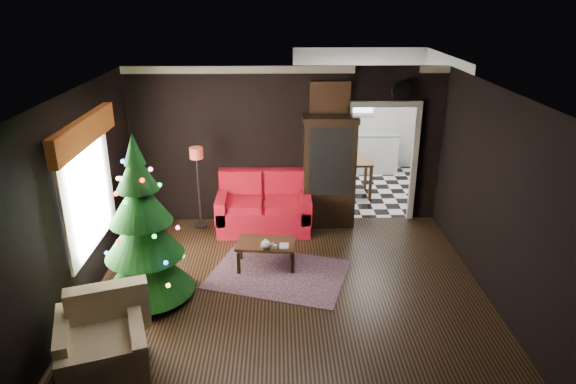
{
  "coord_description": "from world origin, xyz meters",
  "views": [
    {
      "loc": [
        -0.14,
        -6.28,
        3.94
      ],
      "look_at": [
        0.0,
        0.9,
        1.15
      ],
      "focal_mm": 32.09,
      "sensor_mm": 36.0,
      "label": 1
    }
  ],
  "objects_px": {
    "coffee_table": "(266,254)",
    "wall_clock": "(401,91)",
    "christmas_tree": "(142,228)",
    "teapot": "(266,244)",
    "curio_cabinet": "(329,174)",
    "floor_lamp": "(199,188)",
    "kitchen_table": "(353,177)",
    "loveseat": "(264,203)",
    "armchair": "(101,341)"
  },
  "relations": [
    {
      "from": "armchair",
      "to": "kitchen_table",
      "type": "xyz_separation_m",
      "value": [
        3.45,
        5.4,
        -0.09
      ]
    },
    {
      "from": "loveseat",
      "to": "teapot",
      "type": "xyz_separation_m",
      "value": [
        0.06,
        -1.55,
        -0.02
      ]
    },
    {
      "from": "curio_cabinet",
      "to": "christmas_tree",
      "type": "xyz_separation_m",
      "value": [
        -2.69,
        -2.38,
        0.1
      ]
    },
    {
      "from": "christmas_tree",
      "to": "coffee_table",
      "type": "bearing_deg",
      "value": 27.39
    },
    {
      "from": "loveseat",
      "to": "christmas_tree",
      "type": "xyz_separation_m",
      "value": [
        -1.54,
        -2.16,
        0.55
      ]
    },
    {
      "from": "christmas_tree",
      "to": "coffee_table",
      "type": "xyz_separation_m",
      "value": [
        1.59,
        0.83,
        -0.84
      ]
    },
    {
      "from": "floor_lamp",
      "to": "christmas_tree",
      "type": "distance_m",
      "value": 2.12
    },
    {
      "from": "teapot",
      "to": "kitchen_table",
      "type": "distance_m",
      "value": 3.64
    },
    {
      "from": "curio_cabinet",
      "to": "armchair",
      "type": "height_order",
      "value": "curio_cabinet"
    },
    {
      "from": "floor_lamp",
      "to": "armchair",
      "type": "height_order",
      "value": "floor_lamp"
    },
    {
      "from": "armchair",
      "to": "floor_lamp",
      "type": "bearing_deg",
      "value": 62.63
    },
    {
      "from": "loveseat",
      "to": "coffee_table",
      "type": "distance_m",
      "value": 1.37
    },
    {
      "from": "curio_cabinet",
      "to": "armchair",
      "type": "distance_m",
      "value": 4.88
    },
    {
      "from": "armchair",
      "to": "coffee_table",
      "type": "relative_size",
      "value": 1.1
    },
    {
      "from": "coffee_table",
      "to": "wall_clock",
      "type": "distance_m",
      "value": 3.6
    },
    {
      "from": "floor_lamp",
      "to": "kitchen_table",
      "type": "xyz_separation_m",
      "value": [
        2.91,
        1.75,
        -0.45
      ]
    },
    {
      "from": "christmas_tree",
      "to": "kitchen_table",
      "type": "height_order",
      "value": "christmas_tree"
    },
    {
      "from": "loveseat",
      "to": "armchair",
      "type": "height_order",
      "value": "loveseat"
    },
    {
      "from": "christmas_tree",
      "to": "armchair",
      "type": "xyz_separation_m",
      "value": [
        -0.11,
        -1.58,
        -0.59
      ]
    },
    {
      "from": "teapot",
      "to": "curio_cabinet",
      "type": "bearing_deg",
      "value": 58.42
    },
    {
      "from": "loveseat",
      "to": "armchair",
      "type": "relative_size",
      "value": 1.78
    },
    {
      "from": "floor_lamp",
      "to": "wall_clock",
      "type": "bearing_deg",
      "value": 8.2
    },
    {
      "from": "loveseat",
      "to": "kitchen_table",
      "type": "bearing_deg",
      "value": 42.51
    },
    {
      "from": "loveseat",
      "to": "armchair",
      "type": "bearing_deg",
      "value": -113.74
    },
    {
      "from": "christmas_tree",
      "to": "wall_clock",
      "type": "distance_m",
      "value": 4.84
    },
    {
      "from": "curio_cabinet",
      "to": "wall_clock",
      "type": "bearing_deg",
      "value": 8.53
    },
    {
      "from": "coffee_table",
      "to": "kitchen_table",
      "type": "relative_size",
      "value": 1.16
    },
    {
      "from": "coffee_table",
      "to": "wall_clock",
      "type": "xyz_separation_m",
      "value": [
        2.29,
        1.74,
        2.17
      ]
    },
    {
      "from": "floor_lamp",
      "to": "kitchen_table",
      "type": "height_order",
      "value": "floor_lamp"
    },
    {
      "from": "armchair",
      "to": "coffee_table",
      "type": "height_order",
      "value": "armchair"
    },
    {
      "from": "loveseat",
      "to": "coffee_table",
      "type": "bearing_deg",
      "value": -87.47
    },
    {
      "from": "curio_cabinet",
      "to": "floor_lamp",
      "type": "bearing_deg",
      "value": -171.98
    },
    {
      "from": "christmas_tree",
      "to": "teapot",
      "type": "xyz_separation_m",
      "value": [
        1.6,
        0.62,
        -0.57
      ]
    },
    {
      "from": "loveseat",
      "to": "christmas_tree",
      "type": "distance_m",
      "value": 2.71
    },
    {
      "from": "loveseat",
      "to": "coffee_table",
      "type": "xyz_separation_m",
      "value": [
        0.06,
        -1.34,
        -0.29
      ]
    },
    {
      "from": "floor_lamp",
      "to": "christmas_tree",
      "type": "bearing_deg",
      "value": -101.74
    },
    {
      "from": "loveseat",
      "to": "coffee_table",
      "type": "relative_size",
      "value": 1.95
    },
    {
      "from": "coffee_table",
      "to": "wall_clock",
      "type": "relative_size",
      "value": 2.72
    },
    {
      "from": "teapot",
      "to": "kitchen_table",
      "type": "xyz_separation_m",
      "value": [
        1.74,
        3.2,
        -0.1
      ]
    },
    {
      "from": "floor_lamp",
      "to": "teapot",
      "type": "distance_m",
      "value": 1.9
    },
    {
      "from": "kitchen_table",
      "to": "curio_cabinet",
      "type": "bearing_deg",
      "value": -114.44
    },
    {
      "from": "christmas_tree",
      "to": "armchair",
      "type": "relative_size",
      "value": 2.5
    },
    {
      "from": "armchair",
      "to": "teapot",
      "type": "distance_m",
      "value": 2.79
    },
    {
      "from": "curio_cabinet",
      "to": "floor_lamp",
      "type": "relative_size",
      "value": 1.33
    },
    {
      "from": "armchair",
      "to": "kitchen_table",
      "type": "bearing_deg",
      "value": 38.51
    },
    {
      "from": "christmas_tree",
      "to": "wall_clock",
      "type": "relative_size",
      "value": 7.47
    },
    {
      "from": "teapot",
      "to": "wall_clock",
      "type": "bearing_deg",
      "value": 40.42
    },
    {
      "from": "teapot",
      "to": "kitchen_table",
      "type": "bearing_deg",
      "value": 61.49
    },
    {
      "from": "loveseat",
      "to": "wall_clock",
      "type": "bearing_deg",
      "value": 9.66
    },
    {
      "from": "armchair",
      "to": "coffee_table",
      "type": "distance_m",
      "value": 2.96
    }
  ]
}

